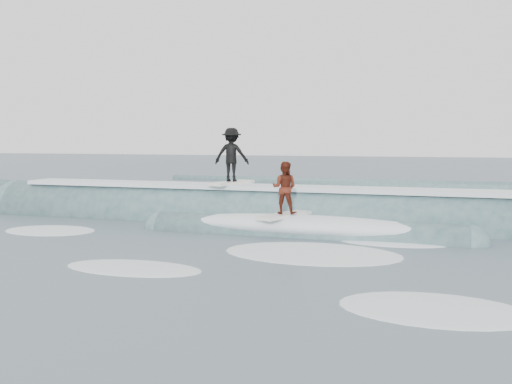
% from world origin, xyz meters
% --- Properties ---
extents(ground, '(160.00, 160.00, 0.00)m').
position_xyz_m(ground, '(0.00, 0.00, 0.00)').
color(ground, '#3F505B').
rests_on(ground, ground).
extents(breaking_wave, '(22.01, 3.95, 2.34)m').
position_xyz_m(breaking_wave, '(0.23, 3.93, 0.04)').
color(breaking_wave, '#38595F').
rests_on(breaking_wave, ground).
extents(surfer_black, '(1.23, 2.07, 1.90)m').
position_xyz_m(surfer_black, '(-1.19, 4.21, 2.17)').
color(surfer_black, white).
rests_on(surfer_black, ground).
extents(surfer_red, '(1.25, 2.06, 1.60)m').
position_xyz_m(surfer_red, '(1.25, 2.01, 1.25)').
color(surfer_red, silver).
rests_on(surfer_red, ground).
extents(whitewater, '(13.73, 7.82, 0.10)m').
position_xyz_m(whitewater, '(1.48, -0.95, 0.00)').
color(whitewater, white).
rests_on(whitewater, ground).
extents(far_swells, '(37.60, 8.65, 0.80)m').
position_xyz_m(far_swells, '(-1.08, 17.65, 0.00)').
color(far_swells, '#38595F').
rests_on(far_swells, ground).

